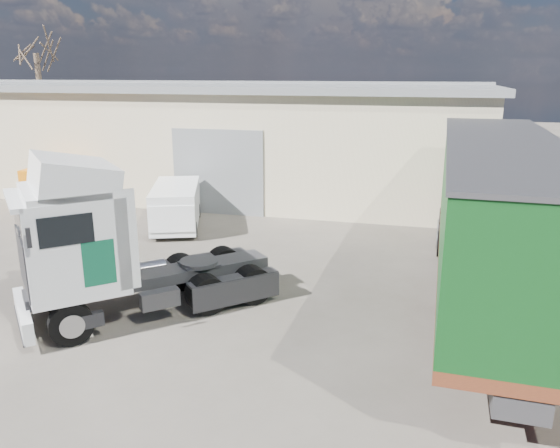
% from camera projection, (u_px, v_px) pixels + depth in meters
% --- Properties ---
extents(ground, '(120.00, 120.00, 0.00)m').
position_uv_depth(ground, '(152.00, 316.00, 13.67)').
color(ground, '#2B2823').
rests_on(ground, ground).
extents(warehouse, '(30.60, 12.60, 5.42)m').
position_uv_depth(warehouse, '(188.00, 134.00, 29.30)').
color(warehouse, '#BDB291').
rests_on(warehouse, ground).
extents(bare_tree, '(4.00, 4.00, 9.60)m').
position_uv_depth(bare_tree, '(34.00, 38.00, 34.52)').
color(bare_tree, '#382B21').
rests_on(bare_tree, ground).
extents(tractor_unit, '(5.99, 5.90, 4.15)m').
position_uv_depth(tractor_unit, '(107.00, 250.00, 13.18)').
color(tractor_unit, black).
rests_on(tractor_unit, ground).
extents(box_trailer, '(3.17, 13.01, 4.30)m').
position_uv_depth(box_trailer, '(498.00, 206.00, 13.81)').
color(box_trailer, '#2D2D30').
rests_on(box_trailer, ground).
extents(panel_van, '(2.96, 4.38, 1.66)m').
position_uv_depth(panel_van, '(176.00, 207.00, 21.03)').
color(panel_van, black).
rests_on(panel_van, ground).
extents(orange_skip, '(3.00, 2.04, 1.78)m').
position_uv_depth(orange_skip, '(59.00, 191.00, 24.20)').
color(orange_skip, '#2D2D30').
rests_on(orange_skip, ground).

